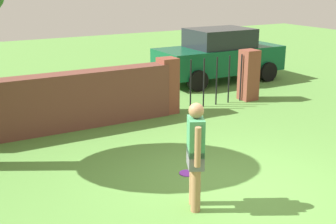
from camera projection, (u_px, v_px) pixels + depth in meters
ground_plane at (236, 190)px, 7.16m from camera, size 40.00×40.00×0.00m
brick_wall at (64, 102)px, 9.85m from camera, size 5.09×0.50×1.28m
person at (195, 151)px, 6.36m from camera, size 0.35×0.50×1.62m
fence_gate at (210, 80)px, 11.68m from camera, size 3.02×0.44×1.40m
car at (219, 55)px, 14.50m from camera, size 4.21×1.94×1.72m
frisbee_purple at (187, 173)px, 7.75m from camera, size 0.27×0.27×0.02m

